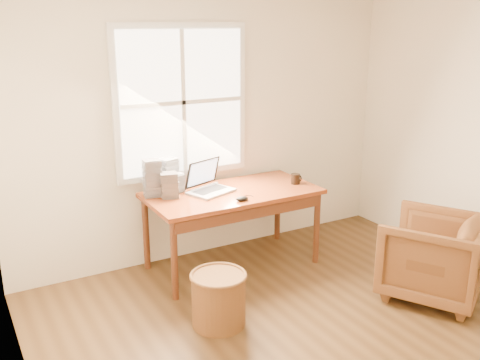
% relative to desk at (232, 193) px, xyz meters
% --- Properties ---
extents(room_shell, '(4.04, 4.54, 2.64)m').
position_rel_desk_xyz_m(room_shell, '(-0.02, -1.64, 0.59)').
color(room_shell, '#50361B').
rests_on(room_shell, ground).
extents(desk, '(1.60, 0.80, 0.04)m').
position_rel_desk_xyz_m(desk, '(0.00, 0.00, 0.00)').
color(desk, brown).
rests_on(desk, room_shell).
extents(armchair, '(1.06, 1.06, 0.72)m').
position_rel_desk_xyz_m(armchair, '(1.19, -1.35, -0.37)').
color(armchair, brown).
rests_on(armchair, room_shell).
extents(wicker_stool, '(0.54, 0.54, 0.41)m').
position_rel_desk_xyz_m(wicker_stool, '(-0.60, -0.87, -0.52)').
color(wicker_stool, brown).
rests_on(wicker_stool, room_shell).
extents(laptop, '(0.51, 0.52, 0.29)m').
position_rel_desk_xyz_m(laptop, '(-0.19, 0.05, 0.17)').
color(laptop, '#A9ABB0').
rests_on(laptop, desk).
extents(mouse, '(0.13, 0.08, 0.04)m').
position_rel_desk_xyz_m(mouse, '(-0.06, -0.29, 0.04)').
color(mouse, black).
rests_on(mouse, desk).
extents(coffee_mug, '(0.09, 0.09, 0.10)m').
position_rel_desk_xyz_m(coffee_mug, '(0.65, -0.09, 0.07)').
color(coffee_mug, black).
rests_on(coffee_mug, desk).
extents(cd_stack_a, '(0.19, 0.17, 0.31)m').
position_rel_desk_xyz_m(cd_stack_a, '(-0.50, 0.31, 0.17)').
color(cd_stack_a, silver).
rests_on(cd_stack_a, desk).
extents(cd_stack_b, '(0.18, 0.17, 0.23)m').
position_rel_desk_xyz_m(cd_stack_b, '(-0.58, 0.12, 0.14)').
color(cd_stack_b, '#26262B').
rests_on(cd_stack_b, desk).
extents(cd_stack_c, '(0.17, 0.15, 0.34)m').
position_rel_desk_xyz_m(cd_stack_c, '(-0.69, 0.23, 0.19)').
color(cd_stack_c, '#9797A3').
rests_on(cd_stack_c, desk).
extents(cd_stack_d, '(0.18, 0.17, 0.18)m').
position_rel_desk_xyz_m(cd_stack_d, '(-0.48, 0.24, 0.11)').
color(cd_stack_d, silver).
rests_on(cd_stack_d, desk).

